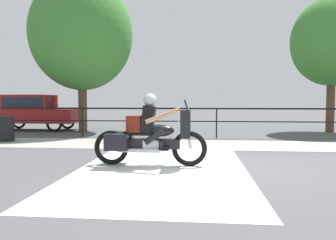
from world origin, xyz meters
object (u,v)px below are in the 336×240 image
at_px(motorcycle, 150,134).
at_px(parked_car, 33,110).
at_px(tree_behind_sign, 332,42).
at_px(tree_behind_car, 82,34).
at_px(trash_bin, 6,129).

height_order(motorcycle, parked_car, parked_car).
height_order(tree_behind_sign, tree_behind_car, tree_behind_car).
bearing_deg(motorcycle, trash_bin, 142.12).
bearing_deg(tree_behind_sign, tree_behind_car, -175.63).
distance_m(motorcycle, tree_behind_sign, 11.01).
distance_m(motorcycle, tree_behind_car, 9.03).
bearing_deg(trash_bin, parked_car, 106.21).
bearing_deg(tree_behind_sign, motorcycle, -130.16).
xyz_separation_m(motorcycle, trash_bin, (-5.46, 3.57, -0.25)).
bearing_deg(tree_behind_car, parked_car, 168.81).
distance_m(trash_bin, tree_behind_sign, 13.49).
distance_m(parked_car, tree_behind_sign, 13.78).
xyz_separation_m(motorcycle, parked_car, (-6.66, 7.72, 0.26)).
bearing_deg(tree_behind_car, motorcycle, -60.45).
bearing_deg(parked_car, tree_behind_car, -13.63).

